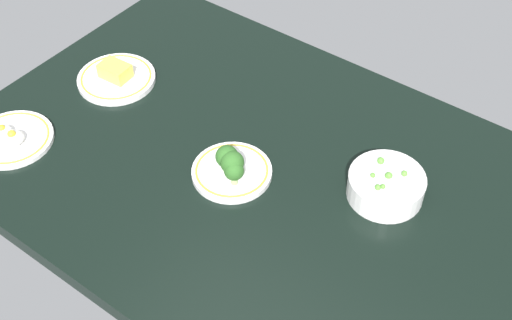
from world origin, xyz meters
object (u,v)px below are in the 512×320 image
(plate_cheese, at_px, (116,77))
(bowl_peas, at_px, (386,185))
(plate_broccoli, at_px, (231,168))
(plate_eggs, at_px, (11,138))

(plate_cheese, xyz_separation_m, bowl_peas, (0.73, 0.07, 0.02))
(plate_broccoli, relative_size, plate_cheese, 0.90)
(plate_broccoli, bearing_deg, plate_eggs, -155.77)
(plate_eggs, bearing_deg, plate_broccoli, 24.23)
(plate_broccoli, xyz_separation_m, bowl_peas, (0.30, 0.15, 0.00))
(plate_broccoli, bearing_deg, plate_cheese, 168.68)
(plate_eggs, bearing_deg, plate_cheese, 82.70)
(plate_broccoli, bearing_deg, bowl_peas, 27.37)
(plate_eggs, distance_m, plate_cheese, 0.30)
(plate_broccoli, relative_size, bowl_peas, 1.08)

